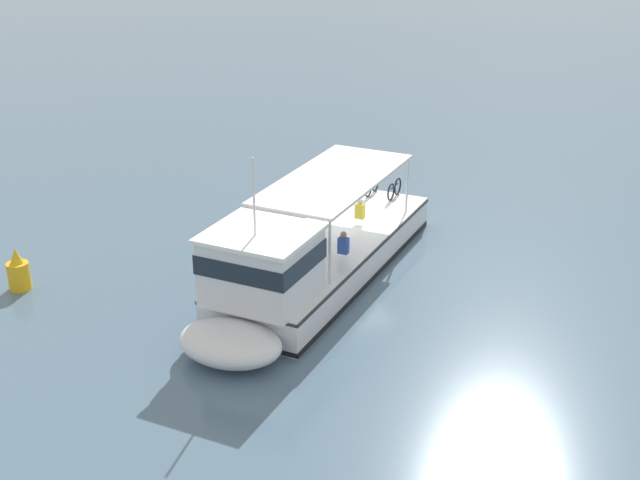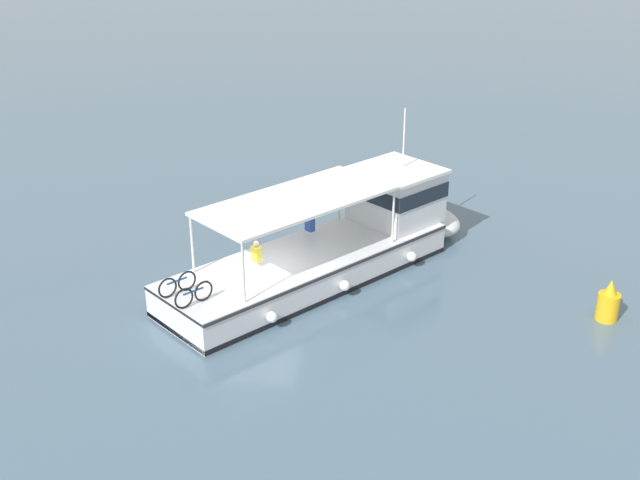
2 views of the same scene
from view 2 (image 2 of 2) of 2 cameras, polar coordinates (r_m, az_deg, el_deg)
The scene contains 3 objects.
ground_plane at distance 26.67m, azimuth -4.27°, elevation -4.32°, with size 400.00×400.00×0.00m, color slate.
ferry_main at distance 28.34m, azimuth 1.53°, elevation -0.14°, with size 11.55×10.76×5.32m.
channel_buoy at distance 26.83m, azimuth 19.88°, elevation -4.29°, with size 0.70×0.70×1.40m.
Camera 2 is at (22.95, 4.51, 12.81)m, focal length 44.84 mm.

